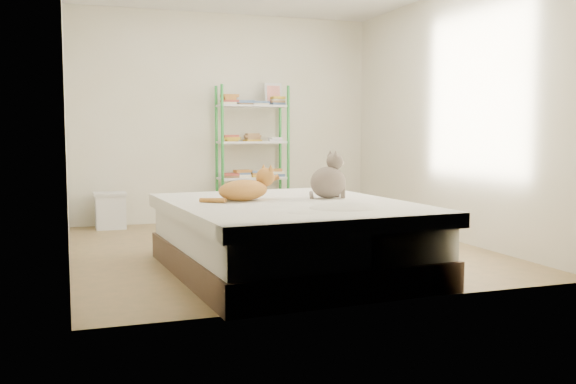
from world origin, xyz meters
name	(u,v)px	position (x,y,z in m)	size (l,w,h in m)	color
room	(276,114)	(0.00, 0.00, 1.30)	(3.81, 4.21, 2.61)	#A07C4E
bed	(288,237)	(-0.23, -1.05, 0.29)	(1.94, 2.36, 0.57)	brown
orange_cat	(243,187)	(-0.55, -0.86, 0.68)	(0.54, 0.29, 0.22)	#D78B4A
grey_cat	(328,175)	(0.18, -0.89, 0.76)	(0.28, 0.34, 0.39)	gray
shelf_unit	(253,153)	(0.31, 1.88, 0.87)	(0.88, 0.36, 1.74)	green
cardboard_box	(306,214)	(0.75, 1.16, 0.16)	(0.51, 0.51, 0.36)	#8A5D40
white_bin	(110,210)	(-1.44, 1.85, 0.22)	(0.37, 0.33, 0.42)	silver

